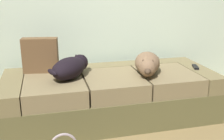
% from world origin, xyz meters
% --- Properties ---
extents(couch, '(2.06, 0.84, 0.46)m').
position_xyz_m(couch, '(0.00, 1.06, 0.23)').
color(couch, brown).
rests_on(couch, ground).
extents(dog_dark, '(0.45, 0.51, 0.19)m').
position_xyz_m(dog_dark, '(-0.39, 1.04, 0.56)').
color(dog_dark, black).
rests_on(dog_dark, couch).
extents(dog_tan, '(0.38, 0.56, 0.20)m').
position_xyz_m(dog_tan, '(0.35, 0.98, 0.56)').
color(dog_tan, brown).
rests_on(dog_tan, couch).
extents(tv_remote, '(0.09, 0.16, 0.02)m').
position_xyz_m(tv_remote, '(0.90, 1.03, 0.47)').
color(tv_remote, black).
rests_on(tv_remote, couch).
extents(throw_pillow, '(0.35, 0.17, 0.34)m').
position_xyz_m(throw_pillow, '(-0.66, 1.28, 0.63)').
color(throw_pillow, brown).
rests_on(throw_pillow, couch).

